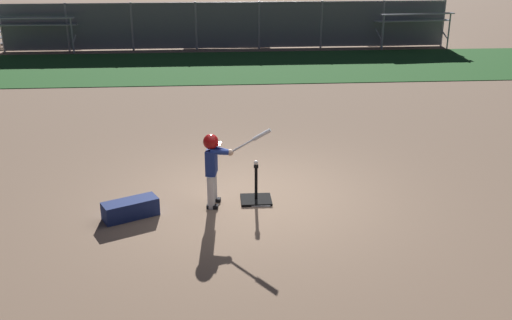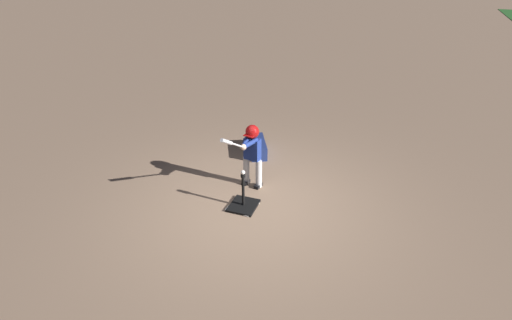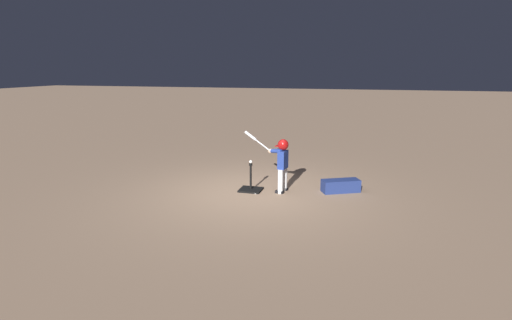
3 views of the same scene
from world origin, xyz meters
The scene contains 11 objects.
ground_plane centered at (0.00, 0.00, 0.00)m, with size 90.00×90.00×0.00m, color #93755B.
grass_outfield_strip centered at (0.00, 10.27, 0.01)m, with size 56.00×5.01×0.02m, color #286026.
backstop_fence centered at (0.00, 13.50, 0.91)m, with size 16.51×0.08×1.73m.
home_plate centered at (0.08, -0.20, 0.01)m, with size 0.44×0.44×0.02m, color white.
batting_tee centered at (0.07, -0.19, 0.07)m, with size 0.50×0.45×0.64m.
batter_child centered at (-0.61, -0.30, 0.77)m, with size 1.06×0.39×1.33m.
baseball centered at (0.07, -0.19, 0.67)m, with size 0.07×0.07×0.07m, color white.
bleachers_far_right centered at (-7.16, 14.03, 0.64)m, with size 3.47×2.33×1.31m.
bleachers_right_center centered at (0.05, 14.97, 0.45)m, with size 3.42×1.99×0.93m.
bleachers_center centered at (6.87, 13.99, 0.66)m, with size 3.03×2.83×1.35m.
equipment_bag centered at (-1.91, -0.64, 0.14)m, with size 0.84×0.32×0.28m, color navy.
Camera 1 is at (-0.58, -9.09, 4.13)m, focal length 42.00 mm.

